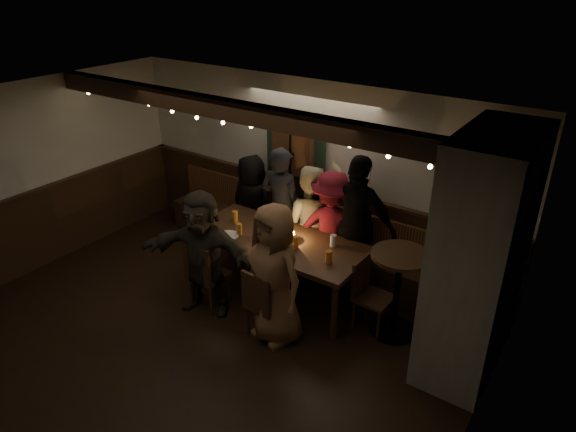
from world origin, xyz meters
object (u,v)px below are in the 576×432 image
Objects in this scene: chair_end at (368,289)px; person_d at (331,228)px; person_c at (308,220)px; person_g at (275,275)px; chair_near_right at (262,301)px; person_a at (252,204)px; high_top at (398,283)px; person_e at (358,226)px; person_f at (203,253)px; chair_near_left at (204,272)px; dining_table at (279,243)px; person_b at (281,208)px.

person_d is (-0.86, 0.61, 0.29)m from chair_end.
person_g reaches higher than person_c.
person_a is at bearing 130.90° from chair_near_right.
high_top is 1.02m from person_e.
chair_end is 0.90m from person_e.
chair_near_right is 1.56m from high_top.
chair_end is 0.38m from high_top.
person_f reaches higher than person_c.
chair_near_left is 2.02m from person_e.
person_a is at bearing 144.01° from dining_table.
dining_table is 1.03m from person_e.
person_a is 0.99m from person_c.
dining_table is 1.29× the size of person_b.
chair_near_left is 0.53× the size of person_b.
high_top is (2.15, 0.91, 0.15)m from chair_near_left.
person_g is at bearing 75.82° from person_d.
person_f reaches higher than dining_table.
chair_near_left reaches higher than chair_end.
person_b is (-1.65, 0.58, 0.38)m from chair_end.
person_c is at bearing -23.25° from person_d.
person_e is at bearing 74.94° from chair_near_right.
chair_end is at bearing 158.92° from person_b.
chair_near_right is 0.56× the size of person_c.
dining_table is at bearing 38.38° from person_f.
chair_end is 1.79m from person_b.
person_b reaches higher than high_top.
person_a is at bearing 163.15° from chair_end.
chair_near_left is 0.59× the size of person_d.
chair_near_left is 1.47m from person_b.
person_d is (0.39, -0.04, 0.01)m from person_c.
person_b is at bearing 122.85° from dining_table.
person_a is (-2.57, 0.61, 0.08)m from high_top.
dining_table is at bearing 41.59° from person_d.
person_g is at bearing 85.23° from person_c.
person_c is at bearing 178.22° from person_a.
person_g is at bearing -13.92° from person_f.
person_c is 0.99× the size of person_d.
person_d is 0.99× the size of person_f.
dining_table is at bearing -175.80° from high_top.
person_c is at bearing 69.01° from chair_near_left.
chair_end reaches higher than chair_near_right.
person_c is 1.59m from person_f.
high_top is 0.57× the size of person_e.
person_a is at bearing 89.50° from person_f.
chair_near_right is at bearing -67.04° from dining_table.
person_a is (-1.35, 1.56, 0.26)m from chair_near_right.
person_c reaches higher than dining_table.
chair_near_right is at bearing -19.20° from person_f.
dining_table is 1.00m from chair_near_left.
chair_near_right is 0.38m from person_g.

